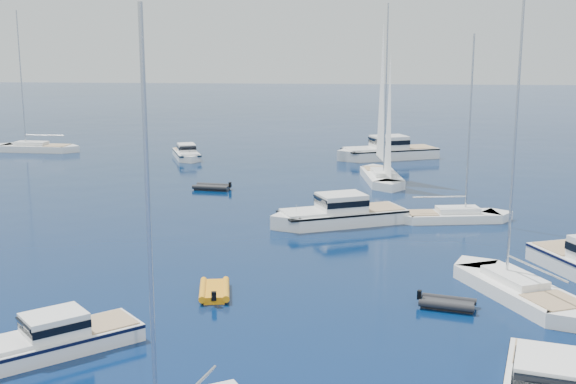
% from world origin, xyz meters
% --- Properties ---
extents(ground, '(400.00, 400.00, 0.00)m').
position_xyz_m(ground, '(0.00, 0.00, 0.00)').
color(ground, '#081F54').
rests_on(ground, ground).
extents(motor_cruiser_left, '(7.89, 7.42, 2.18)m').
position_xyz_m(motor_cruiser_left, '(-4.37, 0.91, 0.00)').
color(motor_cruiser_left, silver).
rests_on(motor_cruiser_left, ground).
extents(motor_cruiser_centre, '(11.19, 7.44, 2.83)m').
position_xyz_m(motor_cruiser_centre, '(7.30, 24.23, 0.00)').
color(motor_cruiser_centre, silver).
rests_on(motor_cruiser_centre, ground).
extents(motor_cruiser_distant, '(12.99, 8.29, 3.28)m').
position_xyz_m(motor_cruiser_distant, '(12.12, 54.77, 0.00)').
color(motor_cruiser_distant, silver).
rests_on(motor_cruiser_distant, ground).
extents(motor_cruiser_horizon, '(5.07, 8.35, 2.10)m').
position_xyz_m(motor_cruiser_horizon, '(-10.27, 52.97, 0.00)').
color(motor_cruiser_horizon, white).
rests_on(motor_cruiser_horizon, ground).
extents(sailboat_mid_r, '(7.25, 11.42, 16.48)m').
position_xyz_m(sailboat_mid_r, '(16.86, 9.58, 0.00)').
color(sailboat_mid_r, white).
rests_on(sailboat_mid_r, ground).
extents(sailboat_centre, '(9.78, 4.01, 13.96)m').
position_xyz_m(sailboat_centre, '(15.62, 25.93, 0.00)').
color(sailboat_centre, white).
rests_on(sailboat_centre, ground).
extents(sailboat_sails_r, '(4.39, 11.74, 16.84)m').
position_xyz_m(sailboat_sails_r, '(11.02, 41.00, 0.00)').
color(sailboat_sails_r, white).
rests_on(sailboat_sails_r, ground).
extents(sailboat_far_l, '(11.76, 3.69, 17.06)m').
position_xyz_m(sailboat_far_l, '(-29.52, 56.69, 0.00)').
color(sailboat_far_l, silver).
rests_on(sailboat_far_l, ground).
extents(tender_yellow, '(2.39, 3.58, 0.95)m').
position_xyz_m(tender_yellow, '(1.17, 8.61, 0.00)').
color(tender_yellow, orange).
rests_on(tender_yellow, ground).
extents(tender_grey_near, '(3.15, 2.30, 0.95)m').
position_xyz_m(tender_grey_near, '(13.01, 7.69, 0.00)').
color(tender_grey_near, black).
rests_on(tender_grey_near, ground).
extents(tender_grey_far, '(3.61, 2.34, 0.95)m').
position_xyz_m(tender_grey_far, '(-4.14, 35.80, 0.00)').
color(tender_grey_far, black).
rests_on(tender_grey_far, ground).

